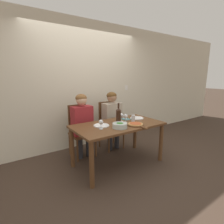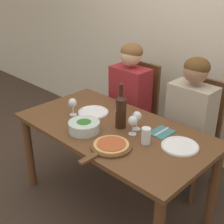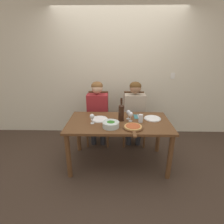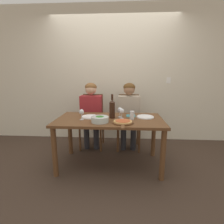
{
  "view_description": "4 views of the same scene",
  "coord_description": "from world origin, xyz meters",
  "px_view_note": "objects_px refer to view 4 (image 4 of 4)",
  "views": [
    {
      "loc": [
        -1.74,
        -2.33,
        1.56
      ],
      "look_at": [
        -0.02,
        0.17,
        0.92
      ],
      "focal_mm": 28.0,
      "sensor_mm": 36.0,
      "label": 1
    },
    {
      "loc": [
        1.48,
        -1.54,
        1.88
      ],
      "look_at": [
        -0.13,
        0.12,
        0.78
      ],
      "focal_mm": 50.0,
      "sensor_mm": 36.0,
      "label": 2
    },
    {
      "loc": [
        -0.06,
        -2.43,
        1.8
      ],
      "look_at": [
        -0.1,
        -0.0,
        0.89
      ],
      "focal_mm": 28.0,
      "sensor_mm": 36.0,
      "label": 3
    },
    {
      "loc": [
        0.19,
        -2.47,
        1.38
      ],
      "look_at": [
        0.02,
        0.17,
        0.8
      ],
      "focal_mm": 28.0,
      "sensor_mm": 36.0,
      "label": 4
    }
  ],
  "objects_px": {
    "broccoli_bowl": "(100,119)",
    "pizza_on_board": "(123,122)",
    "chair_right": "(128,120)",
    "water_tumbler": "(132,115)",
    "fork_on_napkin": "(131,116)",
    "wine_glass_left": "(82,112)",
    "wine_glass_right": "(122,112)",
    "wine_glass_centre": "(120,110)",
    "dinner_plate_left": "(90,117)",
    "person_man": "(129,110)",
    "dinner_plate_right": "(145,117)",
    "chair_left": "(93,119)",
    "wine_bottle": "(112,109)",
    "person_woman": "(91,110)"
  },
  "relations": [
    {
      "from": "dinner_plate_right",
      "to": "wine_glass_left",
      "type": "distance_m",
      "value": 0.95
    },
    {
      "from": "wine_glass_right",
      "to": "water_tumbler",
      "type": "xyz_separation_m",
      "value": [
        0.15,
        -0.03,
        -0.04
      ]
    },
    {
      "from": "wine_glass_left",
      "to": "fork_on_napkin",
      "type": "height_order",
      "value": "wine_glass_left"
    },
    {
      "from": "person_woman",
      "to": "pizza_on_board",
      "type": "distance_m",
      "value": 1.03
    },
    {
      "from": "person_woman",
      "to": "wine_glass_right",
      "type": "distance_m",
      "value": 0.83
    },
    {
      "from": "chair_right",
      "to": "pizza_on_board",
      "type": "distance_m",
      "value": 1.0
    },
    {
      "from": "broccoli_bowl",
      "to": "pizza_on_board",
      "type": "distance_m",
      "value": 0.31
    },
    {
      "from": "chair_right",
      "to": "wine_bottle",
      "type": "distance_m",
      "value": 0.82
    },
    {
      "from": "wine_bottle",
      "to": "person_man",
      "type": "bearing_deg",
      "value": 65.08
    },
    {
      "from": "dinner_plate_right",
      "to": "dinner_plate_left",
      "type": "bearing_deg",
      "value": -176.67
    },
    {
      "from": "wine_glass_right",
      "to": "fork_on_napkin",
      "type": "height_order",
      "value": "wine_glass_right"
    },
    {
      "from": "water_tumbler",
      "to": "fork_on_napkin",
      "type": "distance_m",
      "value": 0.21
    },
    {
      "from": "wine_bottle",
      "to": "pizza_on_board",
      "type": "relative_size",
      "value": 0.84
    },
    {
      "from": "wine_glass_right",
      "to": "wine_glass_centre",
      "type": "xyz_separation_m",
      "value": [
        -0.03,
        0.08,
        0.0
      ]
    },
    {
      "from": "person_man",
      "to": "wine_bottle",
      "type": "relative_size",
      "value": 3.44
    },
    {
      "from": "dinner_plate_right",
      "to": "pizza_on_board",
      "type": "distance_m",
      "value": 0.48
    },
    {
      "from": "person_woman",
      "to": "broccoli_bowl",
      "type": "relative_size",
      "value": 5.15
    },
    {
      "from": "person_woman",
      "to": "fork_on_napkin",
      "type": "height_order",
      "value": "person_woman"
    },
    {
      "from": "chair_left",
      "to": "person_man",
      "type": "height_order",
      "value": "person_man"
    },
    {
      "from": "chair_left",
      "to": "water_tumbler",
      "type": "bearing_deg",
      "value": -46.36
    },
    {
      "from": "person_man",
      "to": "water_tumbler",
      "type": "relative_size",
      "value": 10.23
    },
    {
      "from": "fork_on_napkin",
      "to": "wine_glass_left",
      "type": "bearing_deg",
      "value": -159.12
    },
    {
      "from": "dinner_plate_left",
      "to": "dinner_plate_right",
      "type": "bearing_deg",
      "value": 3.33
    },
    {
      "from": "wine_glass_left",
      "to": "water_tumbler",
      "type": "height_order",
      "value": "wine_glass_left"
    },
    {
      "from": "chair_left",
      "to": "person_man",
      "type": "distance_m",
      "value": 0.73
    },
    {
      "from": "person_woman",
      "to": "wine_glass_left",
      "type": "xyz_separation_m",
      "value": [
        -0.01,
        -0.69,
        0.1
      ]
    },
    {
      "from": "chair_right",
      "to": "person_woman",
      "type": "height_order",
      "value": "person_woman"
    },
    {
      "from": "person_woman",
      "to": "water_tumbler",
      "type": "xyz_separation_m",
      "value": [
        0.71,
        -0.63,
        0.06
      ]
    },
    {
      "from": "dinner_plate_right",
      "to": "pizza_on_board",
      "type": "bearing_deg",
      "value": -134.33
    },
    {
      "from": "wine_glass_left",
      "to": "wine_glass_right",
      "type": "xyz_separation_m",
      "value": [
        0.57,
        0.1,
        0.0
      ]
    },
    {
      "from": "person_man",
      "to": "wine_glass_left",
      "type": "relative_size",
      "value": 8.1
    },
    {
      "from": "dinner_plate_left",
      "to": "wine_glass_left",
      "type": "height_order",
      "value": "wine_glass_left"
    },
    {
      "from": "wine_bottle",
      "to": "water_tumbler",
      "type": "relative_size",
      "value": 2.98
    },
    {
      "from": "chair_right",
      "to": "wine_bottle",
      "type": "xyz_separation_m",
      "value": [
        -0.27,
        -0.69,
        0.35
      ]
    },
    {
      "from": "chair_left",
      "to": "dinner_plate_right",
      "type": "bearing_deg",
      "value": -34.2
    },
    {
      "from": "broccoli_bowl",
      "to": "dinner_plate_left",
      "type": "xyz_separation_m",
      "value": [
        -0.19,
        0.26,
        -0.03
      ]
    },
    {
      "from": "chair_left",
      "to": "broccoli_bowl",
      "type": "xyz_separation_m",
      "value": [
        0.27,
        -0.93,
        0.25
      ]
    },
    {
      "from": "person_woman",
      "to": "chair_left",
      "type": "bearing_deg",
      "value": 90.0
    },
    {
      "from": "dinner_plate_right",
      "to": "wine_bottle",
      "type": "bearing_deg",
      "value": -172.16
    },
    {
      "from": "person_man",
      "to": "fork_on_napkin",
      "type": "relative_size",
      "value": 6.79
    },
    {
      "from": "fork_on_napkin",
      "to": "dinner_plate_left",
      "type": "bearing_deg",
      "value": -168.24
    },
    {
      "from": "chair_right",
      "to": "water_tumbler",
      "type": "xyz_separation_m",
      "value": [
        0.03,
        -0.75,
        0.27
      ]
    },
    {
      "from": "chair_left",
      "to": "wine_glass_left",
      "type": "height_order",
      "value": "chair_left"
    },
    {
      "from": "broccoli_bowl",
      "to": "wine_glass_left",
      "type": "distance_m",
      "value": 0.31
    },
    {
      "from": "person_woman",
      "to": "wine_glass_centre",
      "type": "relative_size",
      "value": 8.1
    },
    {
      "from": "chair_left",
      "to": "dinner_plate_left",
      "type": "relative_size",
      "value": 3.84
    },
    {
      "from": "wine_bottle",
      "to": "dinner_plate_right",
      "type": "xyz_separation_m",
      "value": [
        0.5,
        0.07,
        -0.13
      ]
    },
    {
      "from": "water_tumbler",
      "to": "chair_right",
      "type": "bearing_deg",
      "value": 92.02
    },
    {
      "from": "dinner_plate_right",
      "to": "wine_glass_left",
      "type": "height_order",
      "value": "wine_glass_left"
    },
    {
      "from": "dinner_plate_left",
      "to": "wine_glass_centre",
      "type": "height_order",
      "value": "wine_glass_centre"
    }
  ]
}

